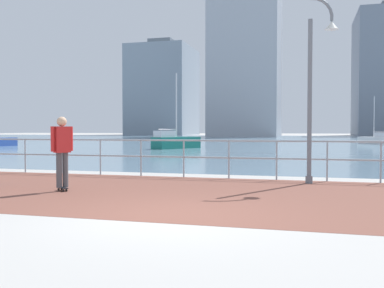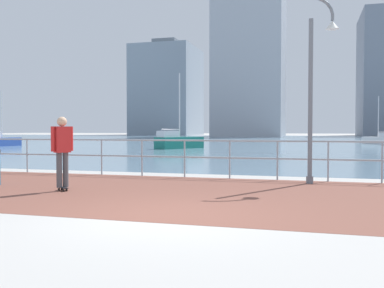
{
  "view_description": "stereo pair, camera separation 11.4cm",
  "coord_description": "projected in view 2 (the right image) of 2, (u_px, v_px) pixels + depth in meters",
  "views": [
    {
      "loc": [
        2.25,
        -6.95,
        1.47
      ],
      "look_at": [
        -0.52,
        3.48,
        1.1
      ],
      "focal_mm": 40.62,
      "sensor_mm": 36.0,
      "label": 1
    },
    {
      "loc": [
        2.37,
        -6.92,
        1.47
      ],
      "look_at": [
        -0.52,
        3.48,
        1.1
      ],
      "focal_mm": 40.62,
      "sensor_mm": 36.0,
      "label": 2
    }
  ],
  "objects": [
    {
      "name": "lamppost",
      "position": [
        317.0,
        80.0,
        11.59
      ],
      "size": [
        0.82,
        0.36,
        5.01
      ],
      "color": "slate",
      "rests_on": "ground"
    },
    {
      "name": "harbor_water",
      "position": [
        293.0,
        141.0,
        56.26
      ],
      "size": [
        180.0,
        88.0,
        0.0
      ],
      "primitive_type": "cube",
      "color": "slate",
      "rests_on": "ground"
    },
    {
      "name": "sailboat_teal",
      "position": [
        178.0,
        141.0,
        33.11
      ],
      "size": [
        3.1,
        4.18,
        5.74
      ],
      "color": "#197266",
      "rests_on": "ground"
    },
    {
      "name": "sailboat_blue",
      "position": [
        1.0,
        141.0,
        37.58
      ],
      "size": [
        1.56,
        3.54,
        4.8
      ],
      "color": "#284799",
      "rests_on": "ground"
    },
    {
      "name": "tower_concrete",
      "position": [
        167.0,
        91.0,
        115.58
      ],
      "size": [
        15.57,
        17.79,
        25.02
      ],
      "color": "#8493A3",
      "rests_on": "ground"
    },
    {
      "name": "skateboarder",
      "position": [
        62.0,
        146.0,
        10.28
      ],
      "size": [
        0.39,
        0.51,
        1.76
      ],
      "color": "black",
      "rests_on": "ground"
    },
    {
      "name": "sailboat_yellow",
      "position": [
        379.0,
        140.0,
        42.46
      ],
      "size": [
        2.84,
        3.32,
        4.72
      ],
      "color": "white",
      "rests_on": "ground"
    },
    {
      "name": "tower_glass",
      "position": [
        250.0,
        63.0,
        88.2
      ],
      "size": [
        13.35,
        16.29,
        31.41
      ],
      "color": "#A3A8B2",
      "rests_on": "ground"
    },
    {
      "name": "ground",
      "position": [
        289.0,
        143.0,
        45.87
      ],
      "size": [
        220.0,
        220.0,
        0.0
      ],
      "primitive_type": "plane",
      "color": "#ADAAA5"
    },
    {
      "name": "brick_paving",
      "position": [
        204.0,
        194.0,
        9.86
      ],
      "size": [
        28.0,
        6.37,
        0.01
      ],
      "primitive_type": "cube",
      "color": "brown",
      "rests_on": "ground"
    },
    {
      "name": "waterfront_railing",
      "position": [
        230.0,
        152.0,
        12.9
      ],
      "size": [
        25.25,
        0.06,
        1.16
      ],
      "color": "#9EADB7",
      "rests_on": "ground"
    }
  ]
}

